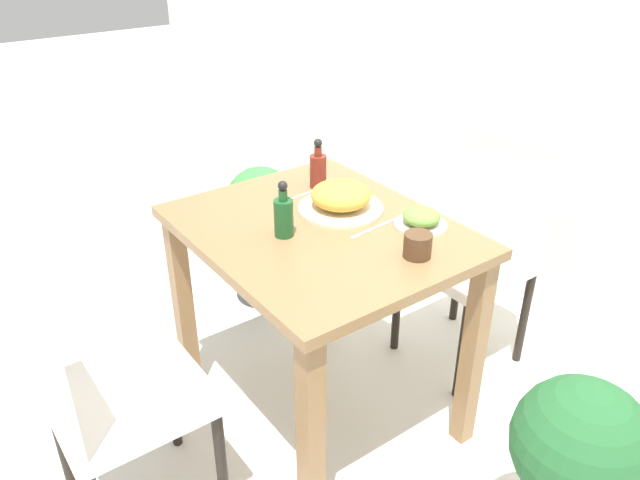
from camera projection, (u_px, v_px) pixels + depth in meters
ground_plane at (320, 408)px, 2.35m from camera, size 16.00×16.00×0.00m
wall_back at (591, 14)px, 2.39m from camera, size 8.00×0.05×2.60m
dining_table at (320, 262)px, 2.05m from camera, size 0.92×0.75×0.78m
chair_near at (97, 389)px, 1.69m from camera, size 0.42×0.42×0.91m
chair_far at (482, 240)px, 2.43m from camera, size 0.42×0.42×0.91m
food_plate at (341, 198)px, 2.06m from camera, size 0.29×0.29×0.10m
side_plate at (421, 219)px, 1.96m from camera, size 0.17×0.17×0.06m
drink_cup at (418, 245)px, 1.80m from camera, size 0.08×0.08×0.07m
sauce_bottle at (284, 215)px, 1.89m from camera, size 0.06×0.06×0.18m
condiment_bottle at (318, 169)px, 2.22m from camera, size 0.06×0.06×0.18m
fork_utensil at (311, 192)px, 2.21m from camera, size 0.03×0.18×0.00m
spoon_utensil at (374, 229)px, 1.96m from camera, size 0.03×0.20×0.00m
potted_plant_left at (262, 228)px, 2.87m from camera, size 0.32×0.32×0.65m
potted_plant_right at (573, 470)px, 1.59m from camera, size 0.35×0.35×0.68m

